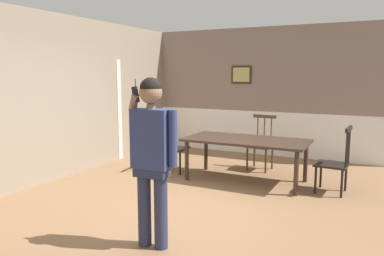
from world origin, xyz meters
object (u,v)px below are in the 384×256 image
Objects in this scene: chair_near_window at (261,144)px; chair_at_table_head at (335,162)px; chair_by_doorway at (173,146)px; person_figure at (152,151)px; dining_table at (246,143)px.

chair_at_table_head is (1.41, -0.89, -0.01)m from chair_near_window.
person_figure reaches higher than chair_by_doorway.
chair_near_window is 1.67m from chair_by_doorway.
chair_by_doorway is 3.12m from person_figure.
person_figure is at bearing -91.71° from dining_table.
chair_near_window is at bearing 117.19° from chair_by_doorway.
dining_table is at bearing 93.77° from chair_at_table_head.
chair_near_window reaches higher than dining_table.
dining_table is 1.42m from chair_by_doorway.
person_figure reaches higher than dining_table.
dining_table is 1.42m from chair_at_table_head.
chair_by_doorway is at bearing -179.83° from dining_table.
chair_at_table_head is at bearing -123.56° from person_figure.
chair_near_window is 1.67m from chair_at_table_head.
chair_by_doorway is (-1.41, -0.89, -0.01)m from chair_near_window.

